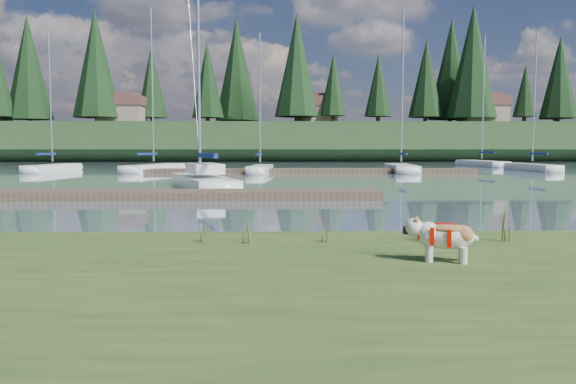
{
  "coord_description": "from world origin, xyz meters",
  "views": [
    {
      "loc": [
        0.15,
        -11.94,
        1.94
      ],
      "look_at": [
        0.39,
        -0.5,
        1.01
      ],
      "focal_mm": 35.0,
      "sensor_mm": 36.0,
      "label": 1
    }
  ],
  "objects": [
    {
      "name": "mud_lip",
      "position": [
        0.0,
        -1.6,
        0.07
      ],
      "size": [
        60.0,
        0.5,
        0.14
      ],
      "primitive_type": "cube",
      "color": "#33281C",
      "rests_on": "ground"
    },
    {
      "name": "sailboat_bg_1",
      "position": [
        -9.23,
        32.94,
        0.33
      ],
      "size": [
        4.03,
        8.73,
        12.76
      ],
      "rotation": [
        0.0,
        0.0,
        1.29
      ],
      "color": "white",
      "rests_on": "ground"
    },
    {
      "name": "house_1",
      "position": [
        6.0,
        71.0,
        7.31
      ],
      "size": [
        6.3,
        5.3,
        4.65
      ],
      "color": "gray",
      "rests_on": "ridge"
    },
    {
      "name": "sailboat_main",
      "position": [
        -3.48,
        14.93,
        0.42
      ],
      "size": [
        4.48,
        9.15,
        12.99
      ],
      "rotation": [
        0.0,
        0.0,
        1.89
      ],
      "color": "white",
      "rests_on": "ground"
    },
    {
      "name": "conifer_4",
      "position": [
        3.0,
        66.0,
        13.09
      ],
      "size": [
        6.16,
        6.16,
        15.1
      ],
      "color": "#382619",
      "rests_on": "ridge"
    },
    {
      "name": "conifer_3",
      "position": [
        -10.0,
        72.0,
        11.74
      ],
      "size": [
        4.84,
        4.84,
        12.25
      ],
      "color": "#382619",
      "rests_on": "ridge"
    },
    {
      "name": "weed_1",
      "position": [
        0.94,
        -2.64,
        0.54
      ],
      "size": [
        0.17,
        0.14,
        0.45
      ],
      "color": "#475B23",
      "rests_on": "bank"
    },
    {
      "name": "sailboat_bg_3",
      "position": [
        9.91,
        32.11,
        0.32
      ],
      "size": [
        2.37,
        8.85,
        12.76
      ],
      "rotation": [
        0.0,
        0.0,
        1.49
      ],
      "color": "white",
      "rests_on": "ground"
    },
    {
      "name": "weed_2",
      "position": [
        2.64,
        -2.56,
        0.61
      ],
      "size": [
        0.17,
        0.14,
        0.61
      ],
      "color": "#475B23",
      "rests_on": "bank"
    },
    {
      "name": "conifer_7",
      "position": [
        42.0,
        71.0,
        12.19
      ],
      "size": [
        5.28,
        5.28,
        13.2
      ],
      "color": "#382619",
      "rests_on": "ridge"
    },
    {
      "name": "sailboat_bg_5",
      "position": [
        20.51,
        44.23,
        0.32
      ],
      "size": [
        2.8,
        9.3,
        12.95
      ],
      "rotation": [
        0.0,
        0.0,
        1.68
      ],
      "color": "white",
      "rests_on": "ground"
    },
    {
      "name": "dock_near",
      "position": [
        -4.0,
        9.0,
        0.15
      ],
      "size": [
        16.0,
        2.0,
        0.3
      ],
      "primitive_type": "cube",
      "color": "#4C3D2C",
      "rests_on": "ground"
    },
    {
      "name": "conifer_6",
      "position": [
        28.0,
        68.0,
        13.99
      ],
      "size": [
        7.04,
        7.04,
        17.0
      ],
      "color": "#382619",
      "rests_on": "ridge"
    },
    {
      "name": "bank",
      "position": [
        0.0,
        -6.0,
        0.17
      ],
      "size": [
        60.0,
        9.0,
        0.35
      ],
      "primitive_type": "cube",
      "color": "#3A5020",
      "rests_on": "ground"
    },
    {
      "name": "weed_3",
      "position": [
        -1.07,
        -2.72,
        0.54
      ],
      "size": [
        0.17,
        0.14,
        0.46
      ],
      "color": "#475B23",
      "rests_on": "bank"
    },
    {
      "name": "sailboat_bg_4",
      "position": [
        20.67,
        33.28,
        0.33
      ],
      "size": [
        2.01,
        7.46,
        10.93
      ],
      "rotation": [
        0.0,
        0.0,
        1.65
      ],
      "color": "white",
      "rests_on": "ground"
    },
    {
      "name": "sailboat_bg_2",
      "position": [
        -0.98,
        30.08,
        0.33
      ],
      "size": [
        1.94,
        6.87,
        10.32
      ],
      "rotation": [
        0.0,
        0.0,
        1.48
      ],
      "color": "white",
      "rests_on": "ground"
    },
    {
      "name": "weed_4",
      "position": [
        2.66,
        -2.4,
        0.51
      ],
      "size": [
        0.17,
        0.14,
        0.38
      ],
      "color": "#475B23",
      "rests_on": "bank"
    },
    {
      "name": "weed_5",
      "position": [
        3.97,
        -2.68,
        0.64
      ],
      "size": [
        0.17,
        0.14,
        0.69
      ],
      "color": "#475B23",
      "rests_on": "bank"
    },
    {
      "name": "ground",
      "position": [
        0.0,
        30.0,
        0.0
      ],
      "size": [
        200.0,
        200.0,
        0.0
      ],
      "primitive_type": "plane",
      "color": "slate",
      "rests_on": "ground"
    },
    {
      "name": "dock_far",
      "position": [
        2.0,
        30.0,
        0.15
      ],
      "size": [
        26.0,
        2.2,
        0.3
      ],
      "primitive_type": "cube",
      "color": "#4C3D2C",
      "rests_on": "ground"
    },
    {
      "name": "sailboat_bg_0",
      "position": [
        -17.23,
        32.89,
        0.32
      ],
      "size": [
        2.45,
        7.64,
        10.94
      ],
      "rotation": [
        0.0,
        0.0,
        1.44
      ],
      "color": "white",
      "rests_on": "ground"
    },
    {
      "name": "bulldog",
      "position": [
        2.47,
        -4.3,
        0.72
      ],
      "size": [
        1.01,
        0.56,
        0.59
      ],
      "rotation": [
        0.0,
        0.0,
        2.87
      ],
      "color": "silver",
      "rests_on": "bank"
    },
    {
      "name": "conifer_2",
      "position": [
        -25.0,
        68.0,
        13.54
      ],
      "size": [
        6.6,
        6.6,
        16.05
      ],
      "color": "#382619",
      "rests_on": "ridge"
    },
    {
      "name": "weed_0",
      "position": [
        -0.32,
        -2.76,
        0.58
      ],
      "size": [
        0.17,
        0.14,
        0.54
      ],
      "color": "#475B23",
      "rests_on": "bank"
    },
    {
      "name": "house_0",
      "position": [
        -22.0,
        70.0,
        7.31
      ],
      "size": [
        6.3,
        5.3,
        4.65
      ],
      "color": "gray",
      "rests_on": "ridge"
    },
    {
      "name": "house_2",
      "position": [
        30.0,
        69.0,
        7.31
      ],
      "size": [
        6.3,
        5.3,
        4.65
      ],
      "color": "gray",
      "rests_on": "ridge"
    },
    {
      "name": "conifer_5",
      "position": [
        15.0,
        70.0,
        10.83
      ],
      "size": [
        3.96,
        3.96,
        10.35
      ],
      "color": "#382619",
      "rests_on": "ridge"
    },
    {
      "name": "ridge",
      "position": [
        0.0,
        73.0,
        2.5
      ],
      "size": [
        200.0,
        20.0,
        5.0
      ],
      "primitive_type": "cube",
      "color": "#1F3419",
      "rests_on": "ground"
    }
  ]
}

